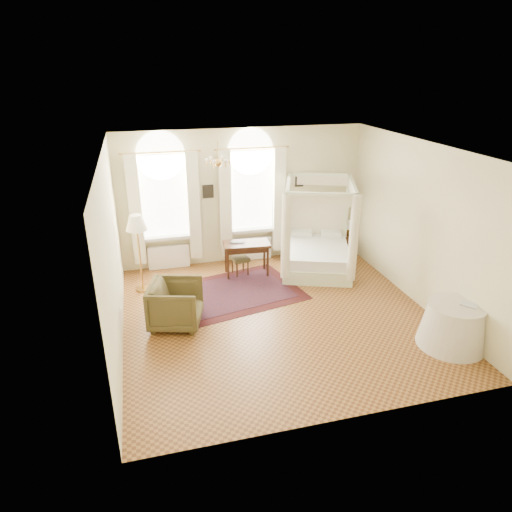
{
  "coord_description": "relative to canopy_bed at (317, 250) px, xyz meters",
  "views": [
    {
      "loc": [
        -2.45,
        -7.58,
        4.67
      ],
      "look_at": [
        -0.34,
        0.4,
        1.17
      ],
      "focal_mm": 32.0,
      "sensor_mm": 36.0,
      "label": 1
    }
  ],
  "objects": [
    {
      "name": "side_table",
      "position": [
        1.12,
        -3.67,
        -0.09
      ],
      "size": [
        1.19,
        1.19,
        0.81
      ],
      "color": "silver",
      "rests_on": "ground"
    },
    {
      "name": "chandelier",
      "position": [
        -2.48,
        -0.71,
        2.41
      ],
      "size": [
        0.51,
        0.45,
        0.5
      ],
      "color": "#B8883D",
      "rests_on": "room_walls"
    },
    {
      "name": "stool",
      "position": [
        -1.87,
        0.19,
        -0.13
      ],
      "size": [
        0.44,
        0.44,
        0.43
      ],
      "color": "#40381B",
      "rests_on": "ground"
    },
    {
      "name": "window_right",
      "position": [
        -1.38,
        0.96,
        0.99
      ],
      "size": [
        1.62,
        0.27,
        3.29
      ],
      "color": "white",
      "rests_on": "room_walls"
    },
    {
      "name": "room_walls",
      "position": [
        -1.58,
        -1.91,
        1.49
      ],
      "size": [
        6.0,
        6.0,
        6.0
      ],
      "color": "beige",
      "rests_on": "ground"
    },
    {
      "name": "wall_pictures",
      "position": [
        -1.49,
        1.06,
        1.4
      ],
      "size": [
        2.54,
        0.03,
        0.39
      ],
      "color": "black",
      "rests_on": "room_walls"
    },
    {
      "name": "book",
      "position": [
        1.23,
        -3.81,
        0.33
      ],
      "size": [
        0.34,
        0.35,
        0.03
      ],
      "primitive_type": "imported",
      "rotation": [
        0.0,
        0.0,
        0.66
      ],
      "color": "black",
      "rests_on": "side_table"
    },
    {
      "name": "nightstand",
      "position": [
        1.12,
        0.79,
        -0.23
      ],
      "size": [
        0.47,
        0.45,
        0.53
      ],
      "primitive_type": "cube",
      "rotation": [
        0.0,
        0.0,
        0.37
      ],
      "color": "#361D0E",
      "rests_on": "ground"
    },
    {
      "name": "writing_desk",
      "position": [
        -1.72,
        0.15,
        0.19
      ],
      "size": [
        1.11,
        0.64,
        0.8
      ],
      "color": "#361D0E",
      "rests_on": "ground"
    },
    {
      "name": "window_left",
      "position": [
        -3.48,
        0.96,
        0.99
      ],
      "size": [
        1.62,
        0.27,
        3.29
      ],
      "color": "white",
      "rests_on": "room_walls"
    },
    {
      "name": "oriental_rug",
      "position": [
        -2.23,
        -0.72,
        -0.49
      ],
      "size": [
        3.21,
        2.6,
        0.01
      ],
      "color": "#3F0F11",
      "rests_on": "ground"
    },
    {
      "name": "coffee_table",
      "position": [
        -3.43,
        -1.1,
        -0.11
      ],
      "size": [
        0.7,
        0.55,
        0.43
      ],
      "color": "silver",
      "rests_on": "ground"
    },
    {
      "name": "nightstand_lamp",
      "position": [
        1.19,
        0.74,
        0.28
      ],
      "size": [
        0.25,
        0.25,
        0.37
      ],
      "color": "#B8883D",
      "rests_on": "nightstand"
    },
    {
      "name": "ground",
      "position": [
        -1.58,
        -1.91,
        -0.49
      ],
      "size": [
        6.0,
        6.0,
        0.0
      ],
      "primitive_type": "plane",
      "color": "#945F2B",
      "rests_on": "ground"
    },
    {
      "name": "laptop",
      "position": [
        -1.91,
        0.26,
        0.32
      ],
      "size": [
        0.36,
        0.25,
        0.03
      ],
      "primitive_type": "imported",
      "rotation": [
        0.0,
        0.0,
        3.04
      ],
      "color": "black",
      "rests_on": "writing_desk"
    },
    {
      "name": "armchair",
      "position": [
        -3.56,
        -1.73,
        -0.05
      ],
      "size": [
        1.19,
        1.17,
        0.88
      ],
      "primitive_type": "imported",
      "rotation": [
        0.0,
        0.0,
        1.29
      ],
      "color": "#43391C",
      "rests_on": "ground"
    },
    {
      "name": "canopy_bed",
      "position": [
        0.0,
        0.0,
        0.0
      ],
      "size": [
        2.2,
        2.42,
        2.17
      ],
      "color": "beige",
      "rests_on": "ground"
    },
    {
      "name": "floor_lamp",
      "position": [
        -4.15,
        -0.05,
        0.99
      ],
      "size": [
        0.45,
        0.45,
        1.74
      ],
      "color": "#B8883D",
      "rests_on": "ground"
    }
  ]
}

